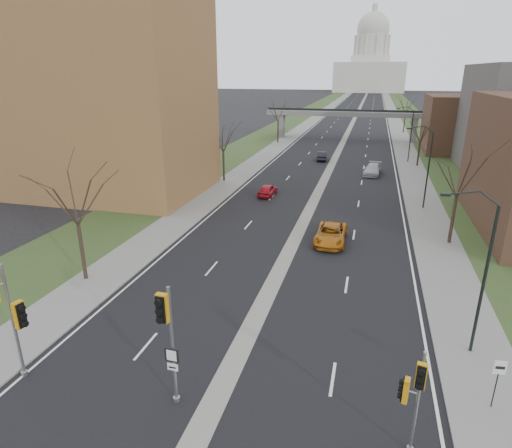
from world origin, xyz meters
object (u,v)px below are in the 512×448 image
at_px(signal_pole_left, 8,308).
at_px(signal_pole_median, 167,328).
at_px(car_right_near, 331,234).
at_px(car_right_mid, 373,169).
at_px(car_left_far, 322,156).
at_px(signal_pole_right, 414,390).
at_px(car_left_near, 268,190).
at_px(speed_limit_sign, 498,375).

xyz_separation_m(signal_pole_left, signal_pole_median, (7.73, 0.27, 0.11)).
relative_size(signal_pole_left, car_right_near, 1.08).
bearing_deg(signal_pole_left, car_right_mid, 83.00).
xyz_separation_m(signal_pole_left, car_left_far, (7.40, 57.91, -3.18)).
distance_m(signal_pole_right, car_left_far, 58.47).
bearing_deg(signal_pole_right, car_left_near, 123.54).
height_order(speed_limit_sign, car_left_far, speed_limit_sign).
relative_size(signal_pole_right, car_left_near, 1.12).
height_order(speed_limit_sign, car_right_mid, speed_limit_sign).
relative_size(speed_limit_sign, car_left_far, 0.55).
height_order(car_left_near, car_right_mid, car_right_mid).
xyz_separation_m(signal_pole_right, speed_limit_sign, (3.79, 3.40, -1.24)).
xyz_separation_m(speed_limit_sign, car_right_mid, (-5.59, 45.26, -1.00)).
distance_m(signal_pole_median, car_right_near, 22.05).
xyz_separation_m(signal_pole_median, car_left_far, (-0.34, 57.64, -3.29)).
bearing_deg(car_left_far, car_left_near, 74.91).
bearing_deg(car_left_far, car_right_near, 91.77).
relative_size(speed_limit_sign, car_left_near, 0.59).
bearing_deg(signal_pole_left, car_left_far, 93.49).
xyz_separation_m(speed_limit_sign, car_left_near, (-17.55, 30.74, -1.08)).
xyz_separation_m(signal_pole_right, car_right_mid, (-1.80, 48.66, -2.24)).
distance_m(car_right_near, car_right_mid, 27.66).
relative_size(car_left_near, car_right_mid, 0.77).
height_order(signal_pole_median, speed_limit_sign, signal_pole_median).
relative_size(signal_pole_left, signal_pole_right, 1.30).
bearing_deg(car_left_far, signal_pole_left, 76.50).
relative_size(signal_pole_right, speed_limit_sign, 1.91).
bearing_deg(car_left_near, car_left_far, -96.84).
xyz_separation_m(signal_pole_left, speed_limit_sign, (21.29, 3.76, -2.13)).
distance_m(signal_pole_left, car_left_near, 34.86).
bearing_deg(signal_pole_median, signal_pole_right, 2.67).
height_order(car_left_near, car_right_near, car_right_near).
relative_size(car_left_near, car_left_far, 0.93).
bearing_deg(signal_pole_right, car_right_near, 114.87).
bearing_deg(car_left_near, signal_pole_median, 98.68).
relative_size(car_right_near, car_right_mid, 1.03).
height_order(signal_pole_median, signal_pole_right, signal_pole_median).
xyz_separation_m(signal_pole_left, car_right_near, (12.50, 21.55, -3.14)).
distance_m(speed_limit_sign, car_left_near, 35.42).
distance_m(signal_pole_median, speed_limit_sign, 14.18).
distance_m(signal_pole_right, speed_limit_sign, 5.24).
distance_m(signal_pole_right, car_right_near, 21.88).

